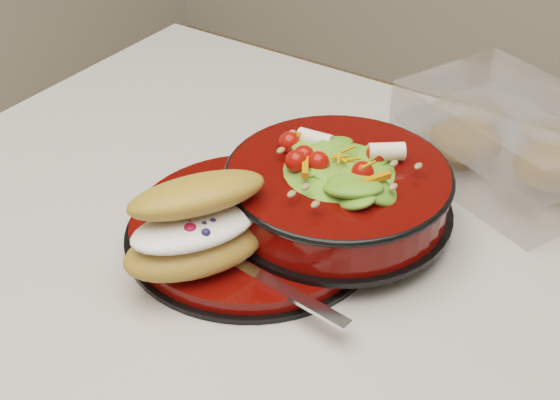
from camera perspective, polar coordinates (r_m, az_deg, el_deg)
The scene contains 5 objects.
dinner_plate at distance 0.79m, azimuth -2.00°, elevation -2.04°, with size 0.26×0.26×0.02m.
salad_bowl at distance 0.77m, azimuth 4.29°, elevation 1.30°, with size 0.23×0.23×0.10m.
croissant at distance 0.71m, azimuth -6.04°, elevation -1.98°, with size 0.13×0.17×0.08m.
fork at distance 0.71m, azimuth -1.32°, elevation -5.66°, with size 0.18×0.04×0.00m.
pastry_box at distance 0.89m, azimuth 16.44°, elevation 4.09°, with size 0.26×0.23×0.09m.
Camera 1 is at (0.17, -0.51, 1.39)m, focal length 50.00 mm.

